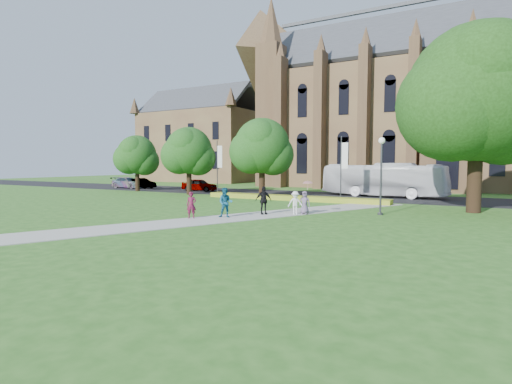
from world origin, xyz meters
The scene contains 23 objects.
ground centered at (0.00, 0.00, 0.00)m, with size 160.00×160.00×0.00m, color #285B1B.
road centered at (0.00, 20.00, 0.01)m, with size 160.00×10.00×0.02m, color black.
footpath centered at (0.00, 1.00, 0.02)m, with size 3.20×30.00×0.04m, color #B2B2A8.
flower_hedge centered at (-2.00, 13.20, 0.23)m, with size 18.00×1.40×0.45m, color gold.
cathedral centered at (10.00, 39.73, 12.98)m, with size 52.60×18.25×28.00m.
building_west centered at (-34.00, 42.00, 9.21)m, with size 22.00×14.00×18.30m.
streetlamp centered at (7.50, 6.50, 3.30)m, with size 0.44×0.44×5.24m.
large_tree centered at (13.00, 11.00, 8.37)m, with size 9.60×9.60×13.20m.
street_tree_0 centered at (-15.00, 14.00, 4.87)m, with size 5.20×5.20×7.50m.
street_tree_1 centered at (-6.00, 14.50, 5.22)m, with size 5.60×5.60×8.05m.
street_tree_2 centered at (-24.00, 15.00, 4.53)m, with size 4.80×4.80×6.95m.
banner_pole_0 centered at (2.11, 15.20, 3.39)m, with size 0.70×0.10×6.00m.
banner_pole_1 centered at (-11.89, 15.20, 3.39)m, with size 0.70×0.10×6.00m.
tour_coach centered at (4.57, 21.31, 1.77)m, with size 2.94×12.55×3.49m, color silver.
car_0 centered at (-17.26, 18.81, 0.79)m, with size 1.81×4.50×1.53m, color gray.
car_1 centered at (-27.39, 19.05, 0.72)m, with size 1.48×4.23×1.39m, color gray.
car_2 centered at (-29.53, 18.61, 0.77)m, with size 2.09×5.15×1.50m, color gray.
pedestrian_0 centered at (-2.47, -1.32, 0.88)m, with size 0.61×0.40×1.67m, color maroon.
pedestrian_1 centered at (-0.79, 0.03, 0.99)m, with size 0.93×0.72×1.90m, color #175877.
pedestrian_2 centered at (2.47, 3.65, 0.83)m, with size 1.01×0.58×1.57m, color white.
pedestrian_3 centered at (0.56, 2.64, 0.99)m, with size 1.12×0.46×1.90m, color black.
pedestrian_4 centered at (2.96, 4.11, 0.82)m, with size 0.77×0.50×1.57m, color slate.
parasol centered at (3.14, 4.21, 1.91)m, with size 0.69×0.69×0.61m, color #CD91A3.
Camera 1 is at (13.34, -21.11, 3.52)m, focal length 28.00 mm.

